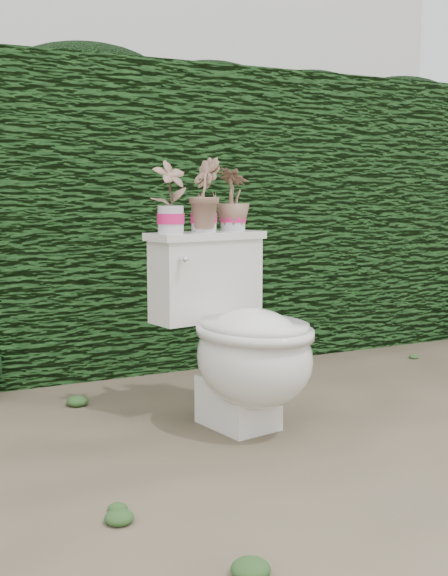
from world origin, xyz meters
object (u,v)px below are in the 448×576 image
toilet (241,341)px  potted_plant_right (233,201)px  potted_plant_left (171,198)px  potted_plant_center (204,196)px

toilet → potted_plant_right: bearing=59.5°
potted_plant_left → potted_plant_center: potted_plant_center is taller
potted_plant_right → potted_plant_center: bearing=73.6°
toilet → potted_plant_center: 0.62m
potted_plant_center → potted_plant_right: potted_plant_center is taller
potted_plant_center → potted_plant_right: (0.15, 0.03, -0.02)m
potted_plant_left → potted_plant_center: bearing=0.9°
toilet → potted_plant_center: potted_plant_center is taller
toilet → potted_plant_left: potted_plant_left is taller
potted_plant_center → potted_plant_left: bearing=118.3°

